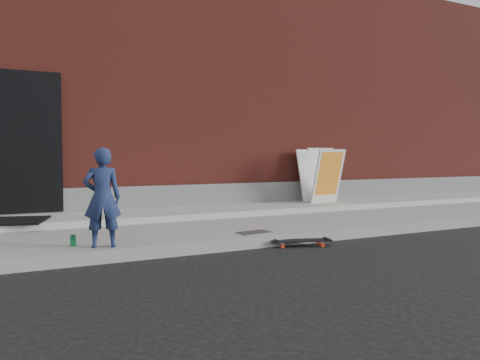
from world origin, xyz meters
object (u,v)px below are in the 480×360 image
child (102,198)px  skateboard (301,241)px  soda_can (73,241)px  pizza_sign (321,175)px

child → skateboard: bearing=-177.6°
child → soda_can: child is taller
child → pizza_sign: bearing=-144.4°
child → skateboard: size_ratio=1.43×
child → soda_can: 0.62m
child → skateboard: 2.58m
skateboard → pizza_sign: (2.21, 2.59, 0.72)m
skateboard → pizza_sign: pizza_sign is taller
child → skateboard: child is taller
skateboard → soda_can: 2.82m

